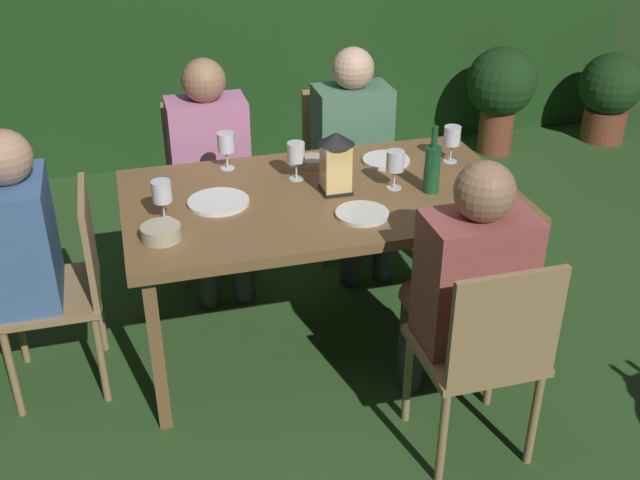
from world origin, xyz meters
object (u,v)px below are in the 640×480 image
chair_side_right_a (208,178)px  plate_b (386,160)px  potted_plant_corner (610,92)px  wine_glass_d (296,154)px  chair_side_left_b (485,350)px  person_in_green (355,150)px  wine_glass_a (395,163)px  chair_side_right_b (344,163)px  wine_glass_c (162,193)px  plate_c (218,202)px  person_in_blue (7,256)px  bowl_bread (312,161)px  chair_head_near (66,282)px  wine_glass_b (226,144)px  wine_glass_e (452,137)px  person_in_pink (212,166)px  bowl_olives (161,232)px  dining_table (320,206)px  green_bottle_on_table (432,168)px  potted_plant_by_hedge (501,89)px  lantern_centerpiece (336,160)px

chair_side_right_a → plate_b: (0.75, -0.62, 0.27)m
plate_b → potted_plant_corner: size_ratio=0.33×
wine_glass_d → potted_plant_corner: 3.27m
chair_side_left_b → person_in_green: (-0.00, 1.52, 0.15)m
wine_glass_a → chair_side_right_b: bearing=86.7°
wine_glass_c → plate_c: 0.27m
person_in_blue → bowl_bread: (1.30, 0.29, 0.13)m
person_in_green → plate_c: size_ratio=4.56×
chair_head_near → person_in_blue: 0.25m
chair_side_left_b → wine_glass_b: bearing=120.0°
chair_side_right_a → wine_glass_e: (1.03, -0.69, 0.38)m
wine_glass_d → bowl_bread: bearing=49.4°
person_in_pink → bowl_bread: size_ratio=9.32×
bowl_olives → chair_head_near: bearing=150.3°
chair_side_left_b → wine_glass_e: size_ratio=5.15×
chair_side_right_b → chair_head_near: bearing=-149.1°
dining_table → wine_glass_b: wine_glass_b is taller
wine_glass_a → wine_glass_c: size_ratio=1.00×
green_bottle_on_table → person_in_blue: bearing=176.5°
person_in_green → potted_plant_by_hedge: person_in_green is taller
person_in_green → wine_glass_a: size_ratio=6.80×
lantern_centerpiece → chair_side_left_b: bearing=-70.6°
chair_side_right_a → bowl_olives: (-0.31, -1.08, 0.29)m
chair_side_right_b → person_in_blue: (-1.63, -0.86, 0.15)m
person_in_blue → wine_glass_c: size_ratio=6.80×
lantern_centerpiece → wine_glass_b: bearing=137.9°
chair_head_near → wine_glass_b: bearing=26.0°
person_in_green → potted_plant_by_hedge: 1.87m
wine_glass_c → potted_plant_corner: (3.34, 1.92, -0.50)m
person_in_blue → person_in_pink: bearing=36.6°
potted_plant_by_hedge → wine_glass_c: bearing=-142.0°
dining_table → wine_glass_b: 0.52m
wine_glass_c → potted_plant_corner: size_ratio=0.26×
dining_table → wine_glass_b: bearing=132.9°
dining_table → plate_c: (-0.43, 0.02, 0.06)m
bowl_bread → person_in_green: bearing=49.1°
person_in_green → wine_glass_a: bearing=-94.2°
person_in_blue → chair_side_right_a: (0.89, 0.86, -0.15)m
wine_glass_b → potted_plant_by_hedge: 2.64m
chair_side_right_a → wine_glass_b: bearing=-86.0°
wine_glass_c → bowl_olives: 0.17m
wine_glass_a → bowl_olives: wine_glass_a is taller
chair_side_left_b → person_in_green: person_in_green is taller
wine_glass_e → wine_glass_a: bearing=-149.9°
chair_side_right_a → wine_glass_c: (-0.28, -0.93, 0.38)m
chair_side_right_a → person_in_pink: 0.25m
chair_side_left_b → wine_glass_b: (-0.70, 1.22, 0.38)m
person_in_blue → plate_b: (1.64, 0.24, 0.12)m
person_in_blue → green_bottle_on_table: person_in_blue is taller
chair_head_near → plate_b: size_ratio=4.02×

